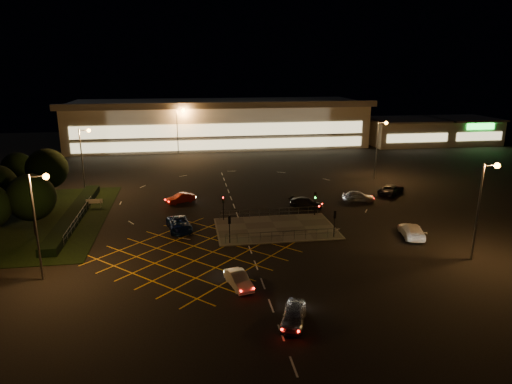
{
  "coord_description": "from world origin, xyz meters",
  "views": [
    {
      "loc": [
        -8.46,
        -53.11,
        19.11
      ],
      "look_at": [
        1.1,
        7.73,
        2.0
      ],
      "focal_mm": 32.0,
      "sensor_mm": 36.0,
      "label": 1
    }
  ],
  "objects": [
    {
      "name": "retail_unit_a",
      "position": [
        46.0,
        53.97,
        3.21
      ],
      "size": [
        18.8,
        14.8,
        6.35
      ],
      "color": "beige",
      "rests_on": "ground"
    },
    {
      "name": "grass_verge",
      "position": [
        -28.0,
        6.0,
        0.04
      ],
      "size": [
        18.0,
        30.0,
        0.08
      ],
      "primitive_type": "cube",
      "color": "black",
      "rests_on": "ground"
    },
    {
      "name": "signal_sw",
      "position": [
        -4.0,
        -5.99,
        2.37
      ],
      "size": [
        0.28,
        0.3,
        3.15
      ],
      "rotation": [
        0.0,
        0.0,
        3.14
      ],
      "color": "black",
      "rests_on": "pedestrian_island"
    },
    {
      "name": "signal_nw",
      "position": [
        -4.0,
        1.99,
        2.37
      ],
      "size": [
        0.28,
        0.3,
        3.15
      ],
      "color": "black",
      "rests_on": "pedestrian_island"
    },
    {
      "name": "streetlight_nw",
      "position": [
        -23.56,
        18.0,
        6.56
      ],
      "size": [
        1.78,
        0.56,
        10.03
      ],
      "color": "slate",
      "rests_on": "ground"
    },
    {
      "name": "streetlight_far_right",
      "position": [
        30.44,
        50.0,
        6.56
      ],
      "size": [
        1.78,
        0.56,
        10.03
      ],
      "color": "slate",
      "rests_on": "ground"
    },
    {
      "name": "tree_d",
      "position": [
        -34.0,
        20.0,
        4.02
      ],
      "size": [
        4.68,
        4.68,
        6.37
      ],
      "color": "black",
      "rests_on": "ground"
    },
    {
      "name": "signal_ne",
      "position": [
        8.0,
        1.99,
        2.37
      ],
      "size": [
        0.28,
        0.3,
        3.15
      ],
      "color": "black",
      "rests_on": "pedestrian_island"
    },
    {
      "name": "supermarket",
      "position": [
        0.0,
        61.95,
        5.31
      ],
      "size": [
        72.0,
        26.5,
        10.5
      ],
      "color": "beige",
      "rests_on": "ground"
    },
    {
      "name": "retail_unit_b",
      "position": [
        62.0,
        53.96,
        3.22
      ],
      "size": [
        14.8,
        14.8,
        6.35
      ],
      "color": "beige",
      "rests_on": "ground"
    },
    {
      "name": "streetlight_se",
      "position": [
        20.44,
        -14.0,
        6.56
      ],
      "size": [
        1.78,
        0.56,
        10.03
      ],
      "color": "slate",
      "rests_on": "ground"
    },
    {
      "name": "car_approach_white",
      "position": [
        16.96,
        -7.09,
        0.78
      ],
      "size": [
        3.24,
        5.69,
        1.55
      ],
      "primitive_type": "imported",
      "rotation": [
        0.0,
        0.0,
        2.93
      ],
      "color": "silver",
      "rests_on": "ground"
    },
    {
      "name": "car_far_dkgrey",
      "position": [
        7.85,
        5.63,
        0.69
      ],
      "size": [
        4.97,
        4.39,
        1.38
      ],
      "primitive_type": "imported",
      "rotation": [
        0.0,
        0.0,
        0.93
      ],
      "color": "black",
      "rests_on": "ground"
    },
    {
      "name": "streetlight_far_left",
      "position": [
        -9.56,
        48.0,
        6.56
      ],
      "size": [
        1.78,
        0.56,
        10.03
      ],
      "color": "slate",
      "rests_on": "ground"
    },
    {
      "name": "car_left_blue",
      "position": [
        -9.55,
        -0.74,
        0.76
      ],
      "size": [
        3.42,
        5.79,
        1.51
      ],
      "primitive_type": "imported",
      "rotation": [
        0.0,
        0.0,
        0.18
      ],
      "color": "#0C1F4C",
      "rests_on": "ground"
    },
    {
      "name": "car_queue_white",
      "position": [
        -4.24,
        -16.24,
        0.68
      ],
      "size": [
        2.4,
        4.33,
        1.35
      ],
      "primitive_type": "imported",
      "rotation": [
        0.0,
        0.0,
        0.25
      ],
      "color": "silver",
      "rests_on": "ground"
    },
    {
      "name": "car_right_silver",
      "position": [
        16.14,
        7.49,
        0.79
      ],
      "size": [
        4.93,
        2.95,
        1.57
      ],
      "primitive_type": "imported",
      "rotation": [
        0.0,
        0.0,
        1.32
      ],
      "color": "#B0B3B8",
      "rests_on": "ground"
    },
    {
      "name": "car_circ_red",
      "position": [
        -9.45,
        10.75,
        0.69
      ],
      "size": [
        4.39,
        3.18,
        1.38
      ],
      "primitive_type": "imported",
      "rotation": [
        0.0,
        0.0,
        5.18
      ],
      "color": "maroon",
      "rests_on": "ground"
    },
    {
      "name": "hedge",
      "position": [
        -23.0,
        6.0,
        0.5
      ],
      "size": [
        2.0,
        26.0,
        1.0
      ],
      "primitive_type": "cube",
      "color": "black",
      "rests_on": "ground"
    },
    {
      "name": "car_near_silver",
      "position": [
        -0.8,
        -22.91,
        0.73
      ],
      "size": [
        3.11,
        4.63,
        1.46
      ],
      "primitive_type": "imported",
      "rotation": [
        0.0,
        0.0,
        5.93
      ],
      "color": "#A5A8AC",
      "rests_on": "ground"
    },
    {
      "name": "streetlight_sw",
      "position": [
        -21.56,
        -12.0,
        6.56
      ],
      "size": [
        1.78,
        0.56,
        10.03
      ],
      "color": "slate",
      "rests_on": "ground"
    },
    {
      "name": "tree_e",
      "position": [
        -26.0,
        0.0,
        4.64
      ],
      "size": [
        5.4,
        5.4,
        7.35
      ],
      "color": "black",
      "rests_on": "ground"
    },
    {
      "name": "signal_se",
      "position": [
        8.0,
        -5.99,
        2.37
      ],
      "size": [
        0.28,
        0.3,
        3.15
      ],
      "rotation": [
        0.0,
        0.0,
        3.14
      ],
      "color": "black",
      "rests_on": "pedestrian_island"
    },
    {
      "name": "tree_c",
      "position": [
        -28.0,
        14.0,
        4.95
      ],
      "size": [
        5.76,
        5.76,
        7.84
      ],
      "color": "black",
      "rests_on": "ground"
    },
    {
      "name": "ground",
      "position": [
        0.0,
        0.0,
        0.0
      ],
      "size": [
        180.0,
        180.0,
        0.0
      ],
      "primitive_type": "plane",
      "color": "black",
      "rests_on": "ground"
    },
    {
      "name": "pedestrian_island",
      "position": [
        2.0,
        -2.0,
        0.06
      ],
      "size": [
        14.0,
        9.0,
        0.12
      ],
      "primitive_type": "cube",
      "color": "#4C4944",
      "rests_on": "ground"
    },
    {
      "name": "streetlight_ne",
      "position": [
        24.44,
        20.0,
        6.56
      ],
      "size": [
        1.78,
        0.56,
        10.03
      ],
      "color": "slate",
      "rests_on": "ground"
    },
    {
      "name": "car_east_grey",
      "position": [
        22.64,
        10.54,
        0.76
      ],
      "size": [
        5.66,
        5.61,
        1.52
      ],
      "primitive_type": "imported",
      "rotation": [
        0.0,
        0.0,
        2.34
      ],
      "color": "black",
      "rests_on": "ground"
    }
  ]
}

